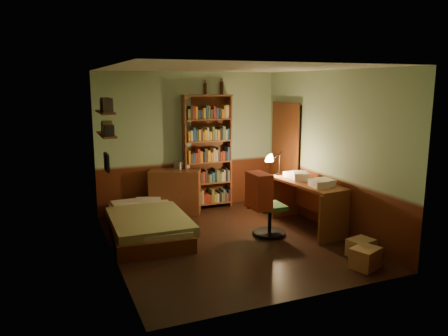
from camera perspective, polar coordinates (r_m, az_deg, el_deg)
name	(u,v)px	position (r m, az deg, el deg)	size (l,w,h in m)	color
floor	(230,241)	(6.83, 0.81, -9.55)	(3.50, 4.00, 0.02)	black
ceiling	(231,68)	(6.40, 0.88, 12.99)	(3.50, 4.00, 0.02)	silver
wall_back	(189,141)	(8.35, -4.62, 3.49)	(3.50, 0.02, 2.60)	#90B18C
wall_left	(109,166)	(6.02, -14.73, 0.22)	(0.02, 4.00, 2.60)	#90B18C
wall_right	(329,151)	(7.35, 13.56, 2.19)	(0.02, 4.00, 2.60)	#90B18C
wall_front	(305,187)	(4.74, 10.48, -2.46)	(3.50, 0.02, 2.60)	#90B18C
doorway	(286,157)	(8.45, 8.10, 1.45)	(0.06, 0.90, 2.00)	black
door_trim	(284,157)	(8.43, 7.89, 1.43)	(0.02, 0.98, 2.08)	#4B230F
bed	(146,216)	(7.11, -10.11, -6.23)	(1.09, 2.04, 0.61)	#5E7246
dresser	(175,191)	(8.18, -6.39, -3.06)	(0.92, 0.46, 0.82)	brown
mini_stereo	(182,165)	(8.25, -5.54, 0.44)	(0.24, 0.18, 0.13)	#B2B2B7
bookshelf	(207,152)	(8.33, -2.20, 2.04)	(0.93, 0.29, 2.18)	brown
bottle_left	(205,89)	(8.33, -2.47, 10.30)	(0.06, 0.06, 0.21)	black
bottle_right	(222,88)	(8.45, -0.29, 10.41)	(0.06, 0.06, 0.24)	black
desk	(308,205)	(7.42, 10.88, -4.76)	(0.61, 1.48, 0.79)	brown
paper_stack	(300,176)	(7.44, 9.95, -1.02)	(0.24, 0.33, 0.13)	silver
desk_lamp	(280,158)	(7.75, 7.27, 1.27)	(0.18, 0.18, 0.59)	black
office_chair	(270,205)	(6.96, 6.03, -4.88)	(0.49, 0.43, 0.98)	#2C5F30
red_jacket	(263,155)	(6.96, 5.14, 1.65)	(0.26, 0.47, 0.56)	#B53723
wall_shelf_lower	(106,135)	(7.07, -15.12, 4.23)	(0.20, 0.90, 0.03)	brown
wall_shelf_upper	(105,112)	(7.04, -15.26, 7.05)	(0.20, 0.90, 0.03)	brown
framed_picture	(107,162)	(6.62, -15.09, 0.72)	(0.04, 0.32, 0.26)	black
cardboard_box_a	(365,258)	(6.13, 17.97, -11.10)	(0.37, 0.29, 0.28)	#9B7F51
cardboard_box_b	(361,247)	(6.52, 17.44, -9.87)	(0.34, 0.28, 0.24)	#9B7F51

